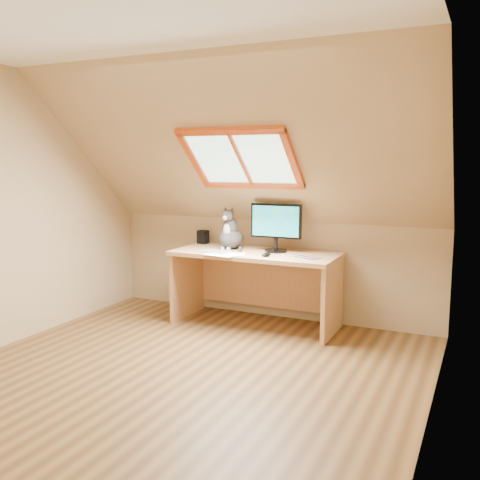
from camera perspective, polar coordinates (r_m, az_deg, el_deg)
The scene contains 10 objects.
ground at distance 4.18m, azimuth -6.08°, elevation -14.10°, with size 3.50×3.50×0.00m, color brown.
room_shell at distance 3.79m, azimuth -7.14°, elevation 5.81°, with size 3.52×3.52×2.41m.
desk at distance 5.27m, azimuth 1.97°, elevation -3.55°, with size 1.60×0.70×0.73m.
monitor at distance 5.14m, azimuth 3.87°, elevation 1.67°, with size 0.50×0.21×0.46m.
cat at distance 5.33m, azimuth -1.01°, elevation 0.69°, with size 0.25×0.30×0.43m.
desk_speaker at distance 5.70m, azimuth -3.97°, elevation 0.33°, with size 0.10×0.10×0.14m, color black.
graphics_tablet at distance 5.15m, azimuth -2.63°, elevation -1.24°, with size 0.27×0.20×0.01m, color #B2B2B7.
mouse at distance 4.92m, azimuth 2.83°, elevation -1.57°, with size 0.06×0.11×0.03m, color black.
papers at distance 5.00m, azimuth -1.10°, elevation -1.57°, with size 0.35×0.30×0.01m.
cables at distance 4.90m, azimuth 6.05°, elevation -1.81°, with size 0.51×0.26×0.01m.
Camera 1 is at (2.02, -3.30, 1.60)m, focal length 40.00 mm.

